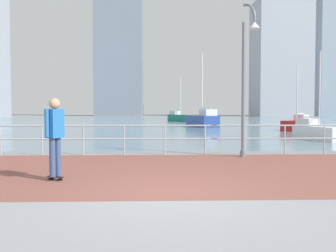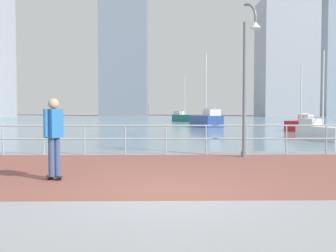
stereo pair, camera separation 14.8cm
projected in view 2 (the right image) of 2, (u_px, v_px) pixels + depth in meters
name	position (u px, v px, depth m)	size (l,w,h in m)	color
ground	(163.00, 123.00, 46.65)	(220.00, 220.00, 0.00)	gray
brick_paving	(167.00, 170.00, 9.31)	(28.00, 6.40, 0.01)	brown
harbor_water	(163.00, 120.00, 57.46)	(180.00, 88.00, 0.00)	#6B899E
waterfront_railing	(166.00, 134.00, 12.47)	(25.25, 0.06, 1.04)	#9EADB7
lamppost	(248.00, 72.00, 11.68)	(0.49, 0.78, 5.01)	slate
skateboarder	(54.00, 131.00, 7.91)	(0.40, 0.52, 1.80)	black
sailboat_navy	(321.00, 131.00, 18.92)	(1.71, 3.45, 4.64)	white
sailboat_white	(206.00, 120.00, 34.28)	(2.73, 5.20, 6.99)	#284799
sailboat_teal	(301.00, 124.00, 27.75)	(3.24, 3.50, 5.12)	#B21E1E
sailboat_blue	(184.00, 117.00, 51.07)	(3.56, 4.60, 6.37)	#197266
tower_concrete	(286.00, 58.00, 97.87)	(14.10, 11.87, 33.24)	#A3A8B2
tower_brick	(125.00, 36.00, 108.01)	(13.65, 13.24, 49.35)	slate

